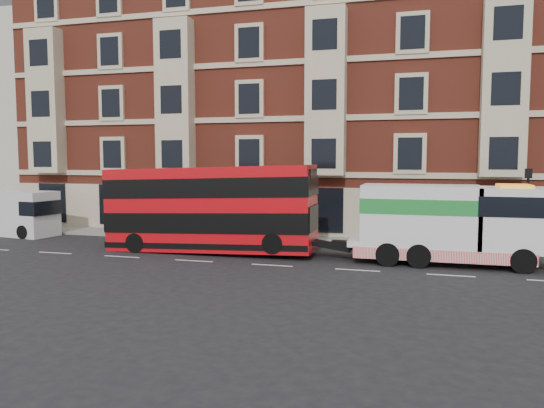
{
  "coord_description": "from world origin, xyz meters",
  "views": [
    {
      "loc": [
        6.66,
        -23.68,
        5.06
      ],
      "look_at": [
        -1.13,
        4.0,
        2.54
      ],
      "focal_mm": 35.0,
      "sensor_mm": 36.0,
      "label": 1
    }
  ],
  "objects_px": {
    "double_decker_bus": "(210,207)",
    "tow_truck": "(447,223)",
    "box_van": "(16,213)",
    "pedestrian": "(160,221)"
  },
  "relations": [
    {
      "from": "double_decker_bus",
      "to": "pedestrian",
      "type": "height_order",
      "value": "double_decker_bus"
    },
    {
      "from": "double_decker_bus",
      "to": "box_van",
      "type": "relative_size",
      "value": 1.93
    },
    {
      "from": "double_decker_bus",
      "to": "box_van",
      "type": "bearing_deg",
      "value": 170.14
    },
    {
      "from": "double_decker_bus",
      "to": "tow_truck",
      "type": "distance_m",
      "value": 12.07
    },
    {
      "from": "double_decker_bus",
      "to": "tow_truck",
      "type": "xyz_separation_m",
      "value": [
        12.06,
        0.0,
        -0.42
      ]
    },
    {
      "from": "pedestrian",
      "to": "double_decker_bus",
      "type": "bearing_deg",
      "value": -17.33
    },
    {
      "from": "tow_truck",
      "to": "box_van",
      "type": "bearing_deg",
      "value": 174.55
    },
    {
      "from": "double_decker_bus",
      "to": "pedestrian",
      "type": "xyz_separation_m",
      "value": [
        -5.65,
        5.09,
        -1.5
      ]
    },
    {
      "from": "tow_truck",
      "to": "pedestrian",
      "type": "distance_m",
      "value": 18.45
    },
    {
      "from": "tow_truck",
      "to": "box_van",
      "type": "height_order",
      "value": "tow_truck"
    }
  ]
}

